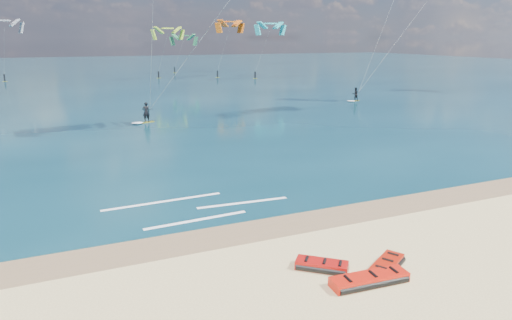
% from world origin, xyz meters
% --- Properties ---
extents(ground, '(320.00, 320.00, 0.00)m').
position_xyz_m(ground, '(0.00, 40.00, 0.00)').
color(ground, tan).
rests_on(ground, ground).
extents(wet_sand_strip, '(320.00, 2.40, 0.01)m').
position_xyz_m(wet_sand_strip, '(0.00, 3.00, 0.00)').
color(wet_sand_strip, brown).
rests_on(wet_sand_strip, ground).
extents(sea, '(320.00, 200.00, 0.04)m').
position_xyz_m(sea, '(0.00, 104.00, 0.02)').
color(sea, '#0A2C39').
rests_on(sea, ground).
extents(packed_kite_left, '(3.10, 1.30, 0.40)m').
position_xyz_m(packed_kite_left, '(3.64, -2.81, 0.00)').
color(packed_kite_left, red).
rests_on(packed_kite_left, ground).
extents(packed_kite_mid, '(2.27, 2.13, 0.37)m').
position_xyz_m(packed_kite_mid, '(2.65, -1.27, 0.00)').
color(packed_kite_mid, '#B2100C').
rests_on(packed_kite_mid, ground).
extents(packed_kite_right, '(2.34, 1.98, 0.37)m').
position_xyz_m(packed_kite_right, '(4.86, -2.21, 0.00)').
color(packed_kite_right, '#BA1907').
rests_on(packed_kite_right, ground).
extents(kitesurfer_main, '(12.62, 9.85, 17.31)m').
position_xyz_m(kitesurfer_main, '(4.19, 27.53, 8.82)').
color(kitesurfer_main, gold).
rests_on(kitesurfer_main, sea).
extents(kitesurfer_far, '(11.71, 6.92, 17.09)m').
position_xyz_m(kitesurfer_far, '(33.68, 34.75, 8.89)').
color(kitesurfer_far, yellow).
rests_on(kitesurfer_far, sea).
extents(shoreline_foam, '(9.31, 3.59, 0.01)m').
position_xyz_m(shoreline_foam, '(0.17, 6.60, 0.05)').
color(shoreline_foam, white).
rests_on(shoreline_foam, ground).
extents(distant_kites, '(76.34, 30.33, 13.63)m').
position_xyz_m(distant_kites, '(1.01, 79.73, 5.44)').
color(distant_kites, '#2B7845').
rests_on(distant_kites, ground).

